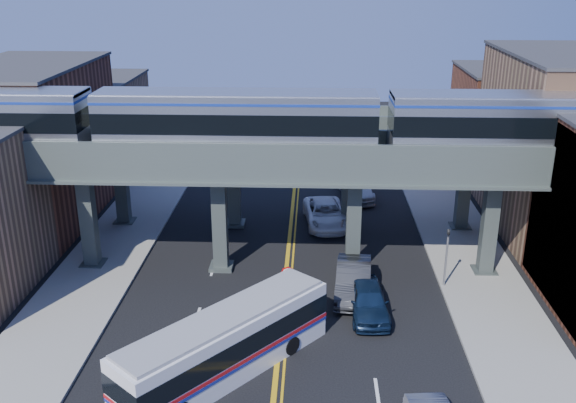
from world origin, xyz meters
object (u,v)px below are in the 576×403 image
transit_bus (226,345)px  car_lane_d (356,187)px  car_lane_a (368,300)px  car_lane_c (325,214)px  transit_train (236,120)px  car_lane_b (353,280)px  traffic_signal (447,251)px  stop_sign (288,281)px

transit_bus → car_lane_d: bearing=23.9°
car_lane_a → car_lane_c: bearing=97.0°
transit_train → car_lane_b: (6.72, -3.03, -8.43)m
transit_bus → car_lane_a: bearing=-10.6°
car_lane_a → car_lane_b: car_lane_b is taller
traffic_signal → car_lane_a: 5.81m
transit_train → car_lane_c: (5.30, 7.38, -8.50)m
traffic_signal → car_lane_a: bearing=-145.1°
traffic_signal → car_lane_a: (-4.61, -3.22, -1.47)m
traffic_signal → car_lane_c: (-6.72, 9.38, -1.47)m
car_lane_b → car_lane_c: size_ratio=0.92×
traffic_signal → transit_train: bearing=170.6°
car_lane_a → car_lane_d: 18.56m
transit_train → car_lane_c: bearing=54.3°
transit_train → stop_sign: bearing=-58.0°
transit_bus → car_lane_b: size_ratio=1.83×
transit_train → car_lane_b: transit_train is taller
car_lane_c → car_lane_a: bearing=-87.6°
traffic_signal → transit_bus: traffic_signal is taller
stop_sign → car_lane_b: bearing=28.7°
car_lane_a → car_lane_b: 2.29m
transit_train → traffic_signal: transit_train is taller
traffic_signal → stop_sign: bearing=-161.4°
car_lane_b → car_lane_d: 16.41m
car_lane_c → car_lane_b: bearing=-89.3°
transit_train → car_lane_d: 17.64m
transit_train → transit_bus: transit_train is taller
car_lane_a → transit_train: bearing=142.3°
transit_train → car_lane_b: size_ratio=8.88×
car_lane_b → car_lane_d: car_lane_b is taller
car_lane_d → car_lane_c: bearing=-118.6°
stop_sign → car_lane_c: bearing=80.0°
car_lane_b → car_lane_a: bearing=-67.9°
transit_bus → car_lane_c: transit_bus is taller
traffic_signal → car_lane_c: traffic_signal is taller
stop_sign → transit_bus: (-2.55, -5.71, -0.28)m
stop_sign → car_lane_a: 4.40m
stop_sign → transit_bus: size_ratio=0.26×
transit_train → car_lane_b: 11.20m
stop_sign → car_lane_b: size_ratio=0.48×
stop_sign → car_lane_a: bearing=-2.9°
transit_train → transit_bus: bearing=-86.9°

